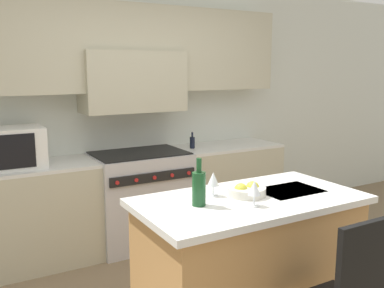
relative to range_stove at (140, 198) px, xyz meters
name	(u,v)px	position (x,y,z in m)	size (l,w,h in m)	color
back_cabinetry	(128,87)	(0.00, 0.27, 1.11)	(10.00, 0.46, 2.70)	silver
back_counter	(140,198)	(0.00, 0.02, -0.01)	(3.31, 0.62, 0.93)	#B2AD93
range_stove	(140,198)	(0.00, 0.00, 0.00)	(0.95, 0.70, 0.95)	#B7B7BC
microwave	(12,148)	(-1.18, 0.02, 0.63)	(0.52, 0.43, 0.35)	silver
kitchen_island	(249,263)	(0.06, -1.74, 0.00)	(1.52, 0.81, 0.94)	#B7844C
wine_bottle	(199,188)	(-0.32, -1.72, 0.58)	(0.09, 0.09, 0.30)	#194723
wine_glass_near	(254,189)	(-0.03, -1.90, 0.57)	(0.08, 0.08, 0.16)	white
wine_glass_far	(213,180)	(-0.14, -1.60, 0.57)	(0.08, 0.08, 0.16)	white
fruit_bowl	(247,191)	(0.06, -1.70, 0.50)	(0.26, 0.26, 0.09)	silver
oil_bottle_on_counter	(192,142)	(0.63, 0.03, 0.52)	(0.06, 0.06, 0.18)	black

